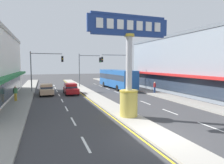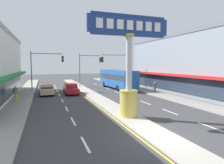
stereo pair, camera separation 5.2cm
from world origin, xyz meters
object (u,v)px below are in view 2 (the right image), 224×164
at_px(sedan_near_left_lane, 71,89).
at_px(bus_near_right_lane, 117,78).
at_px(pedestrian_near_kerb, 16,93).
at_px(pedestrian_far_side, 155,87).
at_px(storefront_right, 195,64).
at_px(traffic_light_left_side, 44,64).
at_px(traffic_light_median_far, 88,65).
at_px(traffic_light_right_side, 118,64).
at_px(district_sign, 129,71).
at_px(sedan_far_right_lane, 47,89).

bearing_deg(sedan_near_left_lane, bus_near_right_lane, 24.33).
xyz_separation_m(pedestrian_near_kerb, pedestrian_far_side, (17.98, 0.18, -0.03)).
distance_m(storefront_right, traffic_light_left_side, 22.63).
distance_m(traffic_light_median_far, bus_near_right_lane, 6.44).
height_order(traffic_light_right_side, bus_near_right_lane, traffic_light_right_side).
bearing_deg(bus_near_right_lane, district_sign, -108.32).
relative_size(traffic_light_left_side, traffic_light_median_far, 1.00).
distance_m(bus_near_right_lane, sedan_far_right_lane, 12.37).
height_order(sedan_far_right_lane, pedestrian_near_kerb, pedestrian_near_kerb).
height_order(traffic_light_left_side, bus_near_right_lane, traffic_light_left_side).
height_order(traffic_light_right_side, traffic_light_median_far, same).
bearing_deg(sedan_near_left_lane, storefront_right, -16.75).
distance_m(district_sign, pedestrian_near_kerb, 13.82).
distance_m(district_sign, traffic_light_right_side, 19.47).
distance_m(pedestrian_near_kerb, pedestrian_far_side, 17.98).
height_order(sedan_far_right_lane, pedestrian_far_side, pedestrian_far_side).
bearing_deg(sedan_far_right_lane, pedestrian_far_side, -16.83).
height_order(traffic_light_left_side, pedestrian_far_side, traffic_light_left_side).
distance_m(storefront_right, pedestrian_far_side, 6.77).
relative_size(traffic_light_right_side, pedestrian_far_side, 3.91).
height_order(district_sign, sedan_near_left_lane, district_sign).
bearing_deg(pedestrian_far_side, traffic_light_median_far, 120.95).
bearing_deg(pedestrian_far_side, sedan_near_left_lane, 160.96).
height_order(traffic_light_median_far, bus_near_right_lane, traffic_light_median_far).
bearing_deg(traffic_light_left_side, storefront_right, -23.35).
bearing_deg(storefront_right, sedan_near_left_lane, 163.25).
xyz_separation_m(district_sign, traffic_light_median_far, (1.58, 22.05, 0.47)).
xyz_separation_m(district_sign, sedan_near_left_lane, (-2.63, 14.04, -2.94)).
bearing_deg(sedan_far_right_lane, traffic_light_median_far, 44.96).
relative_size(district_sign, traffic_light_right_side, 1.26).
distance_m(district_sign, pedestrian_far_side, 13.62).
bearing_deg(bus_near_right_lane, traffic_light_median_far, 136.42).
bearing_deg(sedan_near_left_lane, traffic_light_median_far, 62.30).
height_order(bus_near_right_lane, pedestrian_near_kerb, bus_near_right_lane).
xyz_separation_m(traffic_light_median_far, sedan_near_left_lane, (-4.20, -8.01, -3.41)).
bearing_deg(bus_near_right_lane, pedestrian_far_side, -70.21).
bearing_deg(pedestrian_near_kerb, district_sign, -47.05).
xyz_separation_m(storefront_right, traffic_light_median_far, (-12.99, 13.18, -0.09)).
bearing_deg(district_sign, traffic_light_right_side, 71.38).
distance_m(traffic_light_right_side, sedan_near_left_lane, 10.46).
height_order(traffic_light_left_side, traffic_light_median_far, same).
xyz_separation_m(district_sign, pedestrian_far_side, (8.73, 10.12, -2.65)).
bearing_deg(traffic_light_left_side, pedestrian_near_kerb, -111.00).
xyz_separation_m(traffic_light_median_far, pedestrian_far_side, (7.15, -11.93, -3.12)).
bearing_deg(pedestrian_far_side, district_sign, -130.79).
xyz_separation_m(district_sign, bus_near_right_lane, (5.93, 17.91, -1.86)).
xyz_separation_m(traffic_light_right_side, bus_near_right_lane, (-0.29, -0.53, -2.38)).
bearing_deg(sedan_near_left_lane, district_sign, -79.40).
xyz_separation_m(traffic_light_right_side, sedan_far_right_lane, (-12.14, -3.89, -3.46)).
height_order(traffic_light_left_side, sedan_far_right_lane, traffic_light_left_side).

